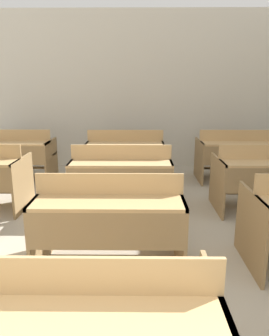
# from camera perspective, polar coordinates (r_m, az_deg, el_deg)

# --- Properties ---
(wall_back) EXTENTS (6.78, 0.06, 2.89)m
(wall_back) POSITION_cam_1_polar(r_m,az_deg,el_deg) (6.35, -2.42, 13.23)
(wall_back) COLOR beige
(wall_back) RESTS_ON ground_plane
(bench_second_center) EXTENTS (1.23, 0.75, 0.85)m
(bench_second_center) POSITION_cam_1_polar(r_m,az_deg,el_deg) (2.83, -4.29, -8.80)
(bench_second_center) COLOR #94754B
(bench_second_center) RESTS_ON ground_plane
(bench_third_center) EXTENTS (1.23, 0.75, 0.85)m
(bench_third_center) POSITION_cam_1_polar(r_m,az_deg,el_deg) (4.08, -2.30, -1.46)
(bench_third_center) COLOR #9A7B51
(bench_third_center) RESTS_ON ground_plane
(bench_third_right) EXTENTS (1.23, 0.75, 0.85)m
(bench_third_right) POSITION_cam_1_polar(r_m,az_deg,el_deg) (4.40, 22.06, -1.33)
(bench_third_right) COLOR #997A50
(bench_third_right) RESTS_ON ground_plane
(bench_back_left) EXTENTS (1.23, 0.75, 0.85)m
(bench_back_left) POSITION_cam_1_polar(r_m,az_deg,el_deg) (5.78, -20.24, 2.37)
(bench_back_left) COLOR #97784E
(bench_back_left) RESTS_ON ground_plane
(bench_back_center) EXTENTS (1.23, 0.75, 0.85)m
(bench_back_center) POSITION_cam_1_polar(r_m,az_deg,el_deg) (5.38, -1.60, 2.44)
(bench_back_center) COLOR #97784E
(bench_back_center) RESTS_ON ground_plane
(bench_back_right) EXTENTS (1.23, 0.75, 0.85)m
(bench_back_right) POSITION_cam_1_polar(r_m,az_deg,el_deg) (5.64, 17.32, 2.34)
(bench_back_right) COLOR #987A50
(bench_back_right) RESTS_ON ground_plane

